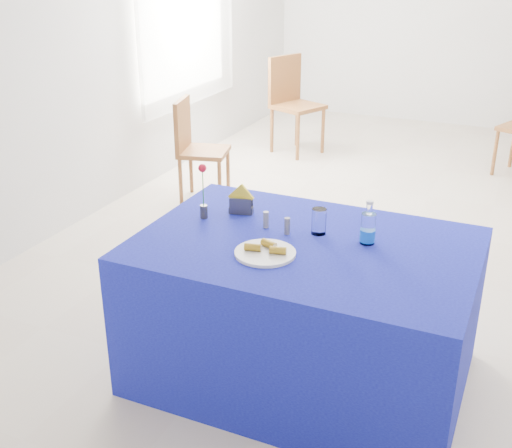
{
  "coord_description": "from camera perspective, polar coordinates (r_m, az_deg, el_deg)",
  "views": [
    {
      "loc": [
        0.78,
        -4.75,
        2.06
      ],
      "look_at": [
        -0.29,
        -2.36,
        0.92
      ],
      "focal_mm": 45.0,
      "sensor_mm": 36.0,
      "label": 1
    }
  ],
  "objects": [
    {
      "name": "pepper_shaker",
      "position": [
        3.13,
        2.79,
        -0.18
      ],
      "size": [
        0.03,
        0.03,
        0.08
      ],
      "primitive_type": "cylinder",
      "color": "slate",
      "rests_on": "blue_table"
    },
    {
      "name": "curtain",
      "position": [
        6.42,
        -6.01,
        18.78
      ],
      "size": [
        0.04,
        1.75,
        1.85
      ],
      "primitive_type": "cube",
      "color": "white",
      "rests_on": "room_shell"
    },
    {
      "name": "drinking_glass",
      "position": [
        3.14,
        5.61,
        0.24
      ],
      "size": [
        0.07,
        0.07,
        0.13
      ],
      "primitive_type": "cylinder",
      "color": "white",
      "rests_on": "blue_table"
    },
    {
      "name": "window_pane",
      "position": [
        6.46,
        -6.58,
        18.78
      ],
      "size": [
        0.04,
        1.5,
        1.6
      ],
      "primitive_type": "cube",
      "color": "white",
      "rests_on": "room_shell"
    },
    {
      "name": "floor",
      "position": [
        5.24,
        13.54,
        -0.37
      ],
      "size": [
        7.0,
        7.0,
        0.0
      ],
      "primitive_type": "plane",
      "color": "beige",
      "rests_on": "ground"
    },
    {
      "name": "chair_win_b",
      "position": [
        6.95,
        3.21,
        11.17
      ],
      "size": [
        0.59,
        0.59,
        1.01
      ],
      "rotation": [
        0.0,
        0.0,
        1.16
      ],
      "color": "brown",
      "rests_on": "floor"
    },
    {
      "name": "water_bottle",
      "position": [
        3.07,
        9.92,
        -0.47
      ],
      "size": [
        0.07,
        0.07,
        0.21
      ],
      "color": "white",
      "rests_on": "blue_table"
    },
    {
      "name": "blue_table",
      "position": [
        3.25,
        4.24,
        -7.73
      ],
      "size": [
        1.6,
        1.1,
        0.76
      ],
      "color": "#0E0F84",
      "rests_on": "floor"
    },
    {
      "name": "chair_win_a",
      "position": [
        5.55,
        -5.49,
        7.17
      ],
      "size": [
        0.48,
        0.48,
        0.89
      ],
      "rotation": [
        0.0,
        0.0,
        1.82
      ],
      "color": "brown",
      "rests_on": "floor"
    },
    {
      "name": "banana_pieces",
      "position": [
        2.94,
        0.95,
        -2.08
      ],
      "size": [
        0.2,
        0.12,
        0.03
      ],
      "color": "gold",
      "rests_on": "plate"
    },
    {
      "name": "rose_vase",
      "position": [
        3.3,
        -4.72,
        2.72
      ],
      "size": [
        0.04,
        0.04,
        0.29
      ],
      "color": "#232227",
      "rests_on": "blue_table"
    },
    {
      "name": "plate",
      "position": [
        2.94,
        0.82,
        -2.59
      ],
      "size": [
        0.28,
        0.28,
        0.01
      ],
      "primitive_type": "cylinder",
      "color": "silver",
      "rests_on": "blue_table"
    },
    {
      "name": "napkin_holder",
      "position": [
        3.38,
        -1.34,
        1.75
      ],
      "size": [
        0.15,
        0.08,
        0.16
      ],
      "color": "#323337",
      "rests_on": "blue_table"
    },
    {
      "name": "salt_shaker",
      "position": [
        3.2,
        0.89,
        0.39
      ],
      "size": [
        0.03,
        0.03,
        0.08
      ],
      "primitive_type": "cylinder",
      "color": "slate",
      "rests_on": "blue_table"
    }
  ]
}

